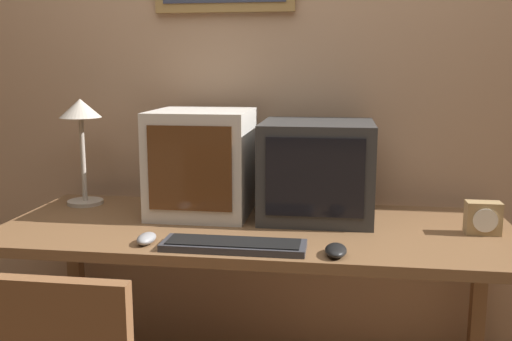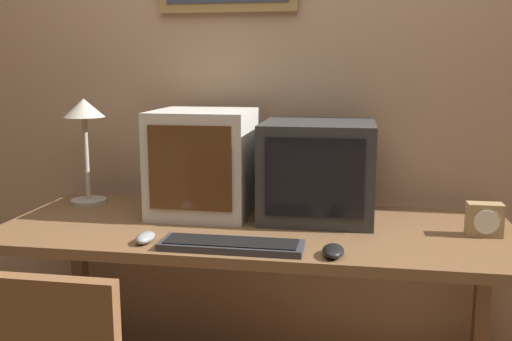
# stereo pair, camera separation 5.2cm
# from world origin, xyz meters

# --- Properties ---
(wall_back) EXTENTS (8.00, 0.08, 2.60)m
(wall_back) POSITION_xyz_m (-0.00, 1.14, 1.30)
(wall_back) COLOR tan
(wall_back) RESTS_ON ground_plane
(desk) EXTENTS (1.84, 0.76, 0.75)m
(desk) POSITION_xyz_m (0.00, 0.67, 0.67)
(desk) COLOR brown
(desk) RESTS_ON ground_plane
(monitor_left) EXTENTS (0.37, 0.40, 0.40)m
(monitor_left) POSITION_xyz_m (-0.23, 0.82, 0.95)
(monitor_left) COLOR beige
(monitor_left) RESTS_ON desk
(monitor_right) EXTENTS (0.42, 0.41, 0.37)m
(monitor_right) POSITION_xyz_m (0.21, 0.83, 0.93)
(monitor_right) COLOR #333333
(monitor_right) RESTS_ON desk
(keyboard_main) EXTENTS (0.46, 0.14, 0.03)m
(keyboard_main) POSITION_xyz_m (-0.03, 0.38, 0.76)
(keyboard_main) COLOR #333338
(keyboard_main) RESTS_ON desk
(mouse_near_keyboard) EXTENTS (0.07, 0.12, 0.03)m
(mouse_near_keyboard) POSITION_xyz_m (0.29, 0.37, 0.76)
(mouse_near_keyboard) COLOR black
(mouse_near_keyboard) RESTS_ON desk
(mouse_far_corner) EXTENTS (0.06, 0.10, 0.03)m
(mouse_far_corner) POSITION_xyz_m (-0.32, 0.40, 0.76)
(mouse_far_corner) COLOR gray
(mouse_far_corner) RESTS_ON desk
(desk_clock) EXTENTS (0.12, 0.07, 0.11)m
(desk_clock) POSITION_xyz_m (0.79, 0.67, 0.80)
(desk_clock) COLOR #A38456
(desk_clock) RESTS_ON desk
(desk_lamp) EXTENTS (0.17, 0.17, 0.44)m
(desk_lamp) POSITION_xyz_m (-0.76, 0.88, 1.09)
(desk_lamp) COLOR #B2A899
(desk_lamp) RESTS_ON desk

